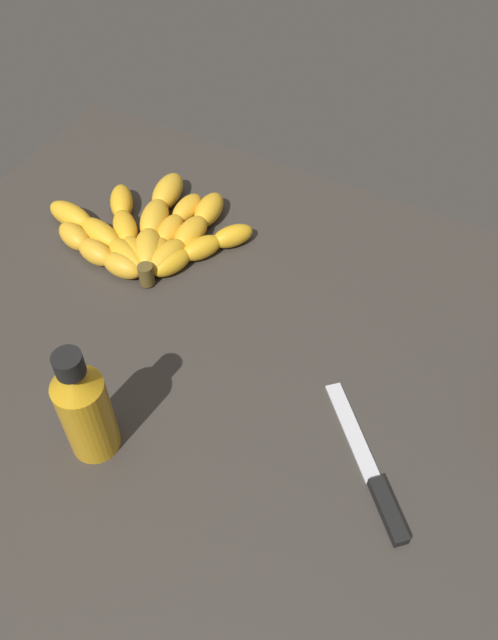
% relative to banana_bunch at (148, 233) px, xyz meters
% --- Properties ---
extents(ground_plane, '(0.95, 0.75, 0.04)m').
position_rel_banana_bunch_xyz_m(ground_plane, '(0.20, -0.13, -0.04)').
color(ground_plane, '#38332D').
extents(banana_bunch, '(0.29, 0.21, 0.04)m').
position_rel_banana_bunch_xyz_m(banana_bunch, '(0.00, 0.00, 0.00)').
color(banana_bunch, gold).
rests_on(banana_bunch, ground_plane).
extents(honey_bottle, '(0.05, 0.05, 0.16)m').
position_rel_banana_bunch_xyz_m(honey_bottle, '(0.12, -0.29, 0.05)').
color(honey_bottle, '#C98F18').
rests_on(honey_bottle, ground_plane).
extents(butter_knife, '(0.15, 0.15, 0.01)m').
position_rel_banana_bunch_xyz_m(butter_knife, '(0.40, -0.19, -0.01)').
color(butter_knife, silver).
rests_on(butter_knife, ground_plane).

